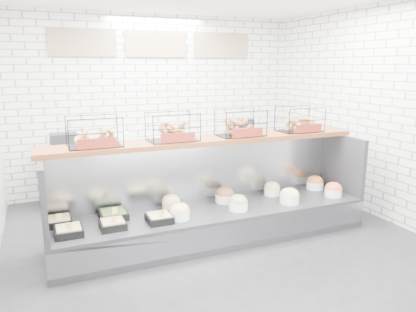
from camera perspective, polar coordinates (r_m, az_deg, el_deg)
name	(u,v)px	position (r m, az deg, el deg)	size (l,w,h in m)	color
ground	(224,247)	(5.03, 2.32, -12.72)	(5.50, 5.50, 0.00)	black
room_shell	(205,73)	(5.10, -0.42, 11.56)	(5.02, 5.51, 3.01)	silver
display_case	(213,213)	(5.19, 0.77, -7.96)	(4.00, 0.90, 1.20)	black
bagel_shelf	(208,129)	(5.08, -0.03, 3.77)	(4.10, 0.50, 0.40)	#512611
prep_counter	(164,165)	(7.02, -6.19, -1.33)	(4.00, 0.60, 1.20)	#93969B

